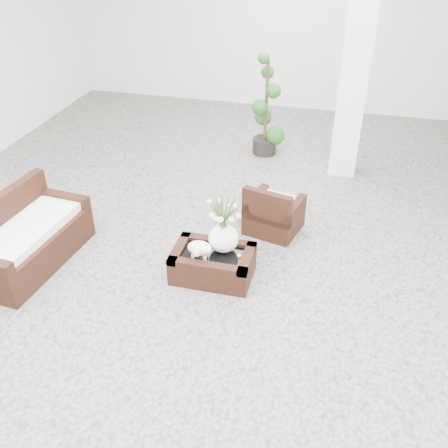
% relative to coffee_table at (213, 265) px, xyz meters
% --- Properties ---
extents(ground, '(11.00, 11.00, 0.00)m').
position_rel_coffee_table_xyz_m(ground, '(0.09, 0.27, -0.16)').
color(ground, gray).
rests_on(ground, ground).
extents(column, '(0.40, 0.40, 3.50)m').
position_rel_coffee_table_xyz_m(column, '(1.29, 3.07, 1.59)').
color(column, white).
rests_on(column, ground).
extents(coffee_table, '(0.90, 0.60, 0.31)m').
position_rel_coffee_table_xyz_m(coffee_table, '(0.00, 0.00, 0.00)').
color(coffee_table, black).
rests_on(coffee_table, ground).
extents(sheep_figurine, '(0.28, 0.23, 0.21)m').
position_rel_coffee_table_xyz_m(sheep_figurine, '(-0.12, -0.10, 0.26)').
color(sheep_figurine, white).
rests_on(sheep_figurine, coffee_table).
extents(planter_narcissus, '(0.44, 0.44, 0.80)m').
position_rel_coffee_table_xyz_m(planter_narcissus, '(0.10, 0.10, 0.56)').
color(planter_narcissus, white).
rests_on(planter_narcissus, coffee_table).
extents(tealight, '(0.04, 0.04, 0.03)m').
position_rel_coffee_table_xyz_m(tealight, '(0.30, 0.02, 0.17)').
color(tealight, white).
rests_on(tealight, coffee_table).
extents(armchair, '(0.77, 0.75, 0.68)m').
position_rel_coffee_table_xyz_m(armchair, '(0.52, 1.13, 0.19)').
color(armchair, black).
rests_on(armchair, ground).
extents(loveseat, '(0.89, 1.62, 0.83)m').
position_rel_coffee_table_xyz_m(loveseat, '(-2.15, -0.27, 0.26)').
color(loveseat, black).
rests_on(loveseat, ground).
extents(topiary, '(0.44, 0.44, 1.65)m').
position_rel_coffee_table_xyz_m(topiary, '(-0.03, 3.43, 0.67)').
color(topiary, '#1A4717').
rests_on(topiary, ground).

